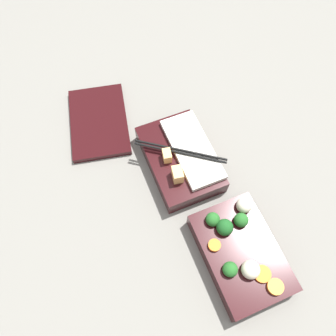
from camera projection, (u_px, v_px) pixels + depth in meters
ground_plane at (211, 207)px, 0.71m from camera, size 3.00×3.00×0.00m
bento_tray_vegetable at (240, 251)px, 0.64m from camera, size 0.21×0.14×0.07m
bento_tray_rice at (181, 158)px, 0.73m from camera, size 0.21×0.17×0.07m
bento_lid at (99, 121)px, 0.80m from camera, size 0.23×0.17×0.01m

